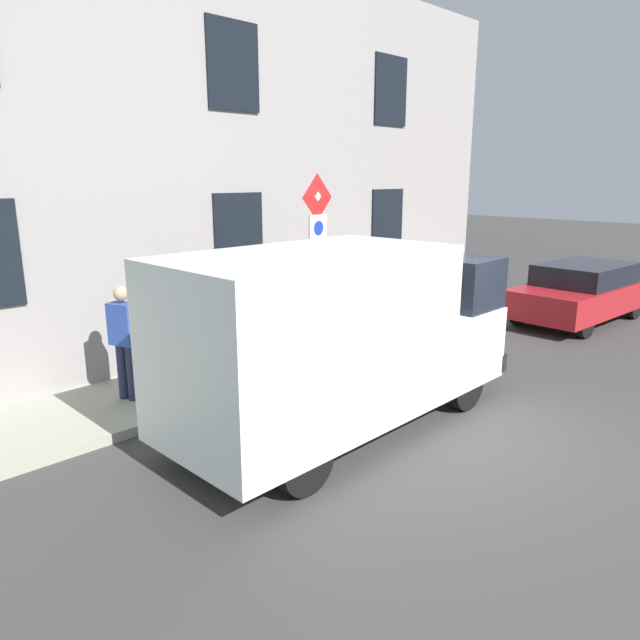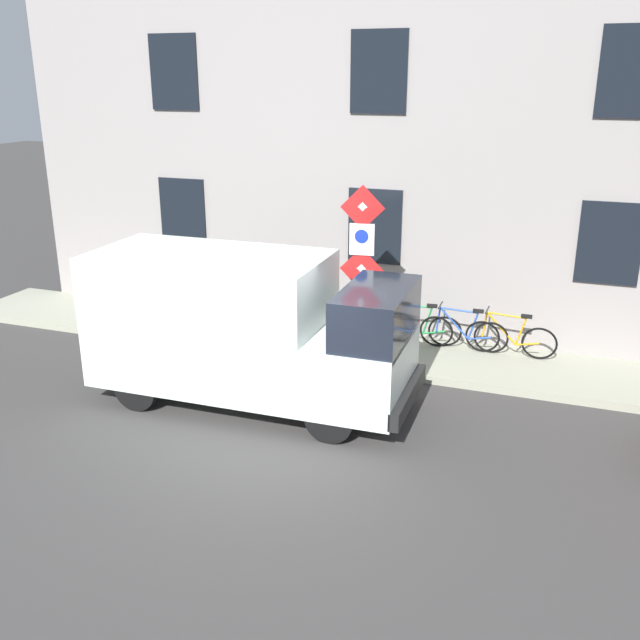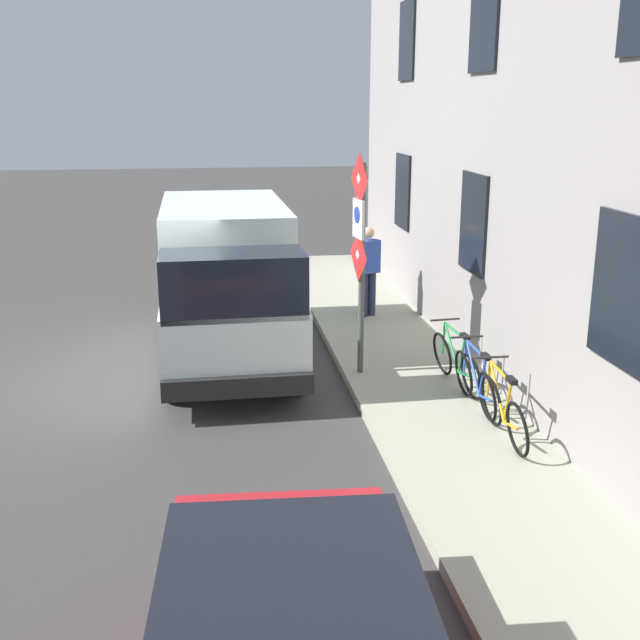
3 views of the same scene
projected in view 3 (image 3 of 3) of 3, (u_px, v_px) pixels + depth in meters
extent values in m
plane|color=#3C3938|center=(142.00, 385.00, 11.67)|extent=(80.00, 80.00, 0.00)
cube|color=#9E9F8A|center=(405.00, 368.00, 12.21)|extent=(2.04, 17.97, 0.14)
cube|color=gray|center=(503.00, 134.00, 11.42)|extent=(0.70, 15.97, 7.32)
cube|color=black|center=(623.00, 290.00, 7.55)|extent=(0.06, 1.10, 1.50)
cube|color=black|center=(474.00, 223.00, 11.73)|extent=(0.06, 1.10, 1.50)
cube|color=black|center=(403.00, 191.00, 15.91)|extent=(0.06, 1.10, 1.50)
cube|color=black|center=(485.00, 17.00, 10.93)|extent=(0.06, 1.10, 1.50)
cube|color=black|center=(407.00, 40.00, 15.12)|extent=(0.06, 1.10, 1.50)
cylinder|color=#474C47|center=(362.00, 271.00, 11.40)|extent=(0.09, 0.09, 3.14)
pyramid|color=silver|center=(358.00, 180.00, 11.02)|extent=(0.10, 0.50, 0.50)
pyramid|color=red|center=(358.00, 180.00, 11.02)|extent=(0.09, 0.56, 0.56)
cube|color=white|center=(359.00, 219.00, 11.17)|extent=(0.09, 0.44, 0.56)
cylinder|color=#1933B2|center=(357.00, 215.00, 11.15)|extent=(0.04, 0.24, 0.24)
pyramid|color=silver|center=(357.00, 256.00, 11.32)|extent=(0.10, 0.50, 0.50)
pyramid|color=red|center=(357.00, 256.00, 11.32)|extent=(0.09, 0.56, 0.56)
cube|color=silver|center=(225.00, 267.00, 13.11)|extent=(2.07, 3.84, 2.18)
cube|color=silver|center=(234.00, 343.00, 10.79)|extent=(2.02, 1.44, 1.10)
cube|color=black|center=(233.00, 284.00, 10.34)|extent=(1.94, 1.01, 0.84)
cube|color=black|center=(238.00, 387.00, 10.18)|extent=(2.00, 0.20, 0.28)
cylinder|color=black|center=(295.00, 368.00, 11.28)|extent=(0.23, 0.76, 0.76)
cylinder|color=black|center=(172.00, 374.00, 11.01)|extent=(0.23, 0.76, 0.76)
cylinder|color=black|center=(272.00, 309.00, 14.44)|extent=(0.23, 0.76, 0.76)
cylinder|color=black|center=(176.00, 313.00, 14.17)|extent=(0.23, 0.76, 0.76)
cylinder|color=black|center=(185.00, 606.00, 6.07)|extent=(0.21, 0.61, 0.60)
cylinder|color=black|center=(380.00, 595.00, 6.21)|extent=(0.21, 0.61, 0.60)
torus|color=black|center=(487.00, 396.00, 9.94)|extent=(0.14, 0.66, 0.66)
torus|color=black|center=(517.00, 429.00, 8.94)|extent=(0.14, 0.66, 0.66)
cylinder|color=orange|center=(497.00, 391.00, 9.56)|extent=(0.04, 0.60, 0.60)
cylinder|color=orange|center=(501.00, 372.00, 9.42)|extent=(0.05, 0.73, 0.07)
cylinder|color=orange|center=(508.00, 403.00, 9.22)|extent=(0.04, 0.19, 0.55)
cylinder|color=orange|center=(510.00, 425.00, 9.15)|extent=(0.04, 0.43, 0.12)
cylinder|color=orange|center=(489.00, 379.00, 9.85)|extent=(0.04, 0.09, 0.50)
cube|color=black|center=(512.00, 380.00, 9.06)|extent=(0.08, 0.20, 0.06)
cylinder|color=#262626|center=(491.00, 357.00, 9.74)|extent=(0.46, 0.04, 0.03)
torus|color=black|center=(464.00, 373.00, 10.78)|extent=(0.15, 0.66, 0.66)
torus|color=black|center=(492.00, 401.00, 9.79)|extent=(0.15, 0.66, 0.66)
cylinder|color=#2850AC|center=(473.00, 367.00, 10.41)|extent=(0.05, 0.60, 0.60)
cylinder|color=#2850AC|center=(476.00, 350.00, 10.26)|extent=(0.05, 0.73, 0.07)
cylinder|color=#2850AC|center=(482.00, 377.00, 10.07)|extent=(0.04, 0.19, 0.55)
cylinder|color=#2850AC|center=(485.00, 398.00, 10.00)|extent=(0.04, 0.43, 0.12)
cylinder|color=#2850AC|center=(465.00, 357.00, 10.69)|extent=(0.04, 0.09, 0.50)
cube|color=black|center=(486.00, 356.00, 9.91)|extent=(0.08, 0.20, 0.06)
cylinder|color=#262626|center=(467.00, 337.00, 10.59)|extent=(0.46, 0.04, 0.03)
torus|color=black|center=(442.00, 354.00, 11.62)|extent=(0.21, 0.67, 0.66)
torus|color=black|center=(471.00, 377.00, 10.64)|extent=(0.21, 0.67, 0.66)
cylinder|color=#1F8B3E|center=(452.00, 347.00, 11.25)|extent=(0.09, 0.60, 0.60)
cylinder|color=#1F8B3E|center=(455.00, 331.00, 11.11)|extent=(0.10, 0.73, 0.07)
cylinder|color=#1F8B3E|center=(462.00, 356.00, 10.92)|extent=(0.05, 0.19, 0.55)
cylinder|color=#1F8B3E|center=(465.00, 375.00, 10.85)|extent=(0.08, 0.43, 0.12)
cylinder|color=#1F8B3E|center=(444.00, 338.00, 11.53)|extent=(0.04, 0.09, 0.50)
cube|color=black|center=(465.00, 336.00, 10.76)|extent=(0.10, 0.21, 0.06)
cylinder|color=#262626|center=(445.00, 320.00, 11.43)|extent=(0.46, 0.07, 0.03)
cylinder|color=#262B47|center=(372.00, 294.00, 14.86)|extent=(0.16, 0.16, 0.85)
cylinder|color=#262B47|center=(364.00, 295.00, 14.78)|extent=(0.16, 0.16, 0.85)
cube|color=#2C49A1|center=(368.00, 256.00, 14.62)|extent=(0.47, 0.38, 0.62)
sphere|color=tan|center=(369.00, 233.00, 14.50)|extent=(0.22, 0.22, 0.22)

